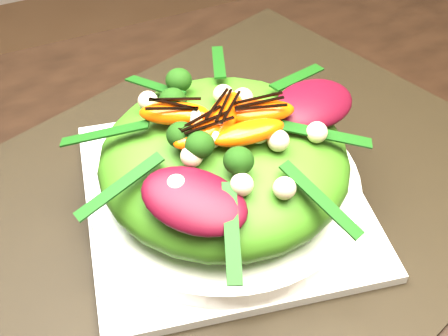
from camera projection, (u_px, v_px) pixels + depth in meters
name	position (u px, v px, depth m)	size (l,w,h in m)	color
placemat	(224.00, 202.00, 0.56)	(0.56, 0.43, 0.00)	black
plate_base	(224.00, 197.00, 0.56)	(0.25, 0.25, 0.01)	silver
salad_bowl	(224.00, 187.00, 0.55)	(0.25, 0.25, 0.02)	white
lettuce_mound	(224.00, 160.00, 0.52)	(0.22, 0.22, 0.07)	#3A7115
radicchio_leaf	(314.00, 104.00, 0.53)	(0.08, 0.05, 0.02)	#400612
orange_segment	(197.00, 111.00, 0.50)	(0.06, 0.02, 0.02)	#FB3F04
broccoli_floret	(144.00, 112.00, 0.50)	(0.03, 0.03, 0.03)	#113509
macadamia_nut	(287.00, 141.00, 0.48)	(0.02, 0.02, 0.02)	#FBE8B1
balsamic_drizzle	(196.00, 102.00, 0.50)	(0.04, 0.00, 0.00)	black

